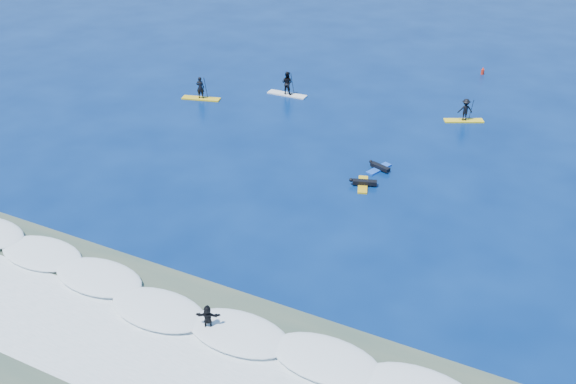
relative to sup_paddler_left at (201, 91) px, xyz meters
The scene contains 11 objects.
ground 16.69m from the sup_paddler_left, 46.23° to the right, with size 160.00×160.00×0.00m, color #041A4B.
shallow_water 28.49m from the sup_paddler_left, 66.11° to the right, with size 90.00×13.00×0.01m, color #374B3F.
breaking_wave 24.89m from the sup_paddler_left, 62.37° to the right, with size 40.00×6.00×0.30m, color white.
whitewater 27.58m from the sup_paddler_left, 65.26° to the right, with size 34.00×5.00×0.02m, color silver.
sup_paddler_left is the anchor object (origin of this frame).
sup_paddler_center 6.94m from the sup_paddler_left, 34.12° to the left, with size 3.27×0.87×2.29m.
sup_paddler_right 20.45m from the sup_paddler_left, 14.34° to the left, with size 2.89×1.93×2.02m.
prone_paddler_near 18.18m from the sup_paddler_left, 23.94° to the right, with size 1.67×2.21×0.45m.
prone_paddler_far 17.50m from the sup_paddler_left, 16.52° to the right, with size 1.54×2.03×0.41m.
wave_surfer 27.24m from the sup_paddler_left, 55.94° to the right, with size 1.81×1.13×1.27m.
marker_buoy 24.72m from the sup_paddler_left, 40.27° to the left, with size 0.28×0.28×0.67m.
Camera 1 is at (16.25, -27.81, 19.23)m, focal length 40.00 mm.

